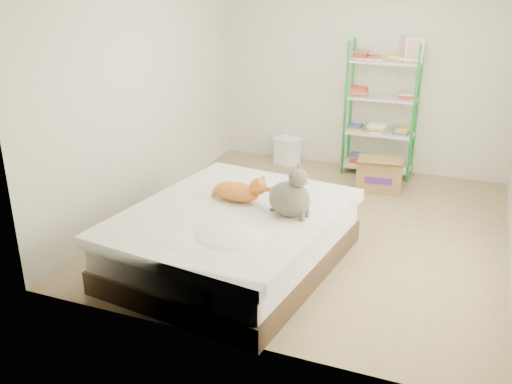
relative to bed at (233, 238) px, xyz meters
The scene contains 7 objects.
room 1.54m from the bed, 66.84° to the left, with size 3.81×4.21×2.61m.
bed is the anchor object (origin of this frame).
orange_cat 0.45m from the bed, 105.63° to the left, with size 0.53×0.29×0.21m, color orange, non-canonical shape.
grey_cat 0.70m from the bed, 10.53° to the left, with size 0.33×0.39×0.45m, color gray, non-canonical shape.
shelf_unit 3.08m from the bed, 75.54° to the left, with size 0.88×0.36×1.74m.
cardboard_box 2.55m from the bed, 69.88° to the left, with size 0.58×0.57×0.43m.
white_bin 2.94m from the bed, 99.25° to the left, with size 0.39×0.37×0.36m.
Camera 1 is at (1.43, -5.24, 2.55)m, focal length 40.00 mm.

